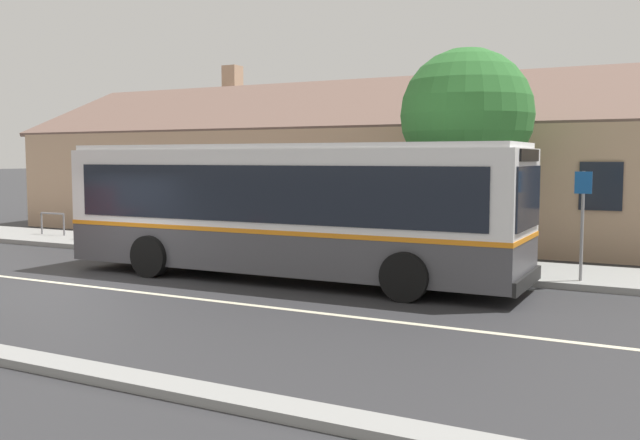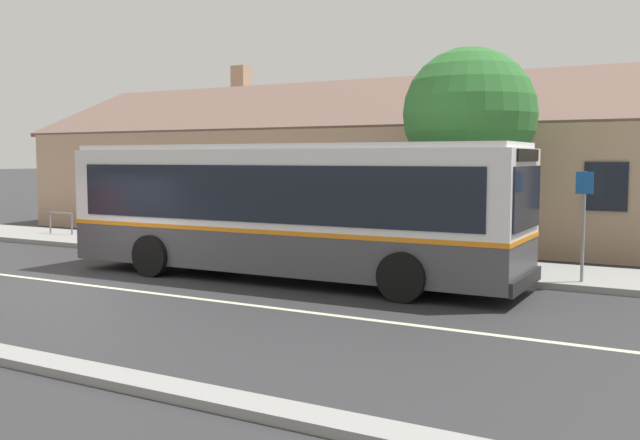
% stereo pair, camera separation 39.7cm
% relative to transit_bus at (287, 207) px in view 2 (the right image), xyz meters
% --- Properties ---
extents(ground_plane, '(300.00, 300.00, 0.00)m').
position_rel_transit_bus_xyz_m(ground_plane, '(-3.39, -2.90, -1.69)').
color(ground_plane, '#2D2D30').
extents(sidewalk_far, '(60.00, 3.00, 0.15)m').
position_rel_transit_bus_xyz_m(sidewalk_far, '(-3.39, 3.10, -1.62)').
color(sidewalk_far, gray).
rests_on(sidewalk_far, ground).
extents(lane_divider_stripe, '(60.00, 0.16, 0.01)m').
position_rel_transit_bus_xyz_m(lane_divider_stripe, '(-3.39, -2.90, -1.69)').
color(lane_divider_stripe, beige).
rests_on(lane_divider_stripe, ground).
extents(community_building, '(26.87, 10.82, 6.96)m').
position_rel_transit_bus_xyz_m(community_building, '(-3.06, 11.50, 0.33)').
color(community_building, tan).
rests_on(community_building, ground).
extents(transit_bus, '(11.11, 2.89, 3.14)m').
position_rel_transit_bus_xyz_m(transit_bus, '(0.00, 0.00, 0.00)').
color(transit_bus, '#47474C').
rests_on(transit_bus, ground).
extents(bench_by_building, '(1.78, 0.51, 0.94)m').
position_rel_transit_bus_xyz_m(bench_by_building, '(-8.66, 3.06, -1.12)').
color(bench_by_building, brown).
rests_on(bench_by_building, sidewalk_far).
extents(bench_down_street, '(1.85, 0.51, 0.94)m').
position_rel_transit_bus_xyz_m(bench_down_street, '(-4.07, 2.59, -1.11)').
color(bench_down_street, brown).
rests_on(bench_down_street, sidewalk_far).
extents(street_tree_primary, '(3.44, 3.44, 5.66)m').
position_rel_transit_bus_xyz_m(street_tree_primary, '(3.12, 3.97, 2.12)').
color(street_tree_primary, '#4C3828').
rests_on(street_tree_primary, ground).
extents(bus_stop_sign, '(0.36, 0.07, 2.40)m').
position_rel_transit_bus_xyz_m(bus_stop_sign, '(6.24, 2.09, -0.05)').
color(bus_stop_sign, gray).
rests_on(bus_stop_sign, sidewalk_far).
extents(bike_rack, '(1.16, 0.06, 0.78)m').
position_rel_transit_bus_xyz_m(bike_rack, '(-11.50, 3.29, -1.01)').
color(bike_rack, slate).
rests_on(bike_rack, sidewalk_far).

